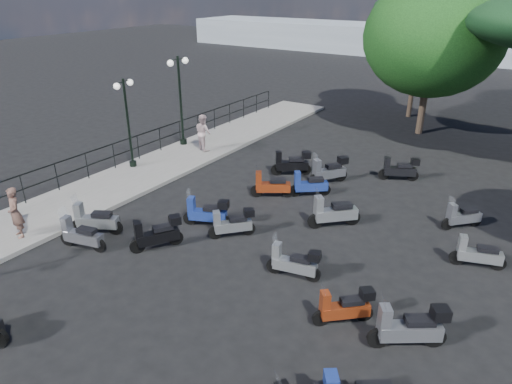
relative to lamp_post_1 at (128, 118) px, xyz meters
The scene contains 26 objects.
ground 8.70m from the lamp_post_1, 28.98° to the right, with size 120.00×120.00×0.00m, color black.
sidewalk 2.60m from the lamp_post_1, 51.62° to the right, with size 3.00×30.00×0.15m, color slate.
railing 1.94m from the lamp_post_1, 109.62° to the right, with size 0.04×26.04×1.10m.
lamp_post_1 is the anchor object (origin of this frame).
lamp_post_2 3.46m from the lamp_post_1, 93.07° to the left, with size 0.34×1.24×4.19m.
woman 6.47m from the lamp_post_1, 75.46° to the right, with size 0.60×0.39×1.63m, color brown.
pedestrian_far 3.77m from the lamp_post_1, 70.15° to the left, with size 0.83×0.64×1.70m, color #C0A3A6.
scooter_2 5.85m from the lamp_post_1, 54.72° to the right, with size 1.53×0.94×1.34m.
scooter_3 6.73m from the lamp_post_1, 56.14° to the right, with size 1.57×0.64×1.27m.
scooter_4 6.52m from the lamp_post_1, 20.32° to the right, with size 1.52×0.84×1.28m.
scooter_5 7.05m from the lamp_post_1, 28.09° to the left, with size 1.46×1.14×1.35m.
scooter_8 7.12m from the lamp_post_1, 36.68° to the right, with size 1.02×1.46×1.30m.
scooter_9 7.58m from the lamp_post_1, 18.08° to the right, with size 1.13×1.22×1.21m.
scooter_10 6.77m from the lamp_post_1, ahead, with size 1.42×0.99×1.30m.
scooter_11 8.55m from the lamp_post_1, 23.18° to the left, with size 1.12×1.51×1.37m.
scooter_14 10.35m from the lamp_post_1, 17.93° to the right, with size 1.53×0.59×1.23m.
scooter_15 9.53m from the lamp_post_1, ahead, with size 1.37×1.34×1.44m.
scooter_16 8.01m from the lamp_post_1, 13.16° to the left, with size 1.30×1.07×1.27m.
scooter_20 12.42m from the lamp_post_1, 19.52° to the right, with size 1.19×1.12×1.19m.
scooter_21 13.25m from the lamp_post_1, 10.17° to the left, with size 1.07×1.15×1.18m.
scooter_22 11.34m from the lamp_post_1, 27.33° to the left, with size 1.48×0.89×1.27m.
scooter_25 13.79m from the lamp_post_1, 17.23° to the right, with size 1.53×1.15×1.40m.
scooter_26 13.87m from the lamp_post_1, ahead, with size 1.46×0.68×1.20m.
broadleaf_tree 15.22m from the lamp_post_1, 53.87° to the left, with size 6.83×6.83×7.81m.
pine_2 17.28m from the lamp_post_1, 64.04° to the left, with size 5.40×5.40×7.07m.
distant_hills 41.59m from the lamp_post_1, 79.82° to the left, with size 70.00×8.00×3.00m, color gray.
Camera 1 is at (7.23, -8.31, 7.37)m, focal length 32.00 mm.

